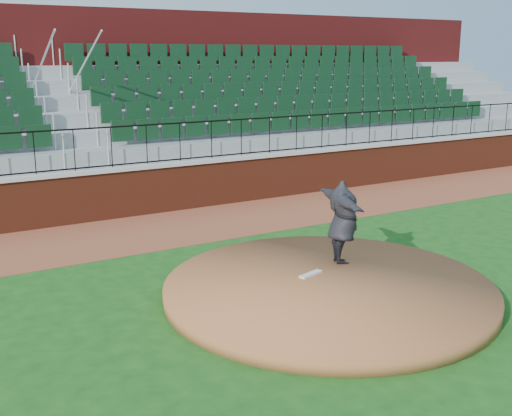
{
  "coord_description": "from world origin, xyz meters",
  "views": [
    {
      "loc": [
        -5.68,
        -8.14,
        4.06
      ],
      "look_at": [
        0.0,
        1.5,
        1.3
      ],
      "focal_mm": 44.04,
      "sensor_mm": 36.0,
      "label": 1
    }
  ],
  "objects": [
    {
      "name": "ground",
      "position": [
        0.0,
        0.0,
        0.0
      ],
      "size": [
        90.0,
        90.0,
        0.0
      ],
      "primitive_type": "plane",
      "color": "#164914",
      "rests_on": "ground"
    },
    {
      "name": "warning_track",
      "position": [
        0.0,
        5.4,
        0.01
      ],
      "size": [
        34.0,
        3.2,
        0.01
      ],
      "primitive_type": "cube",
      "color": "brown",
      "rests_on": "ground"
    },
    {
      "name": "field_wall",
      "position": [
        0.0,
        7.0,
        0.6
      ],
      "size": [
        34.0,
        0.35,
        1.2
      ],
      "primitive_type": "cube",
      "color": "maroon",
      "rests_on": "ground"
    },
    {
      "name": "wall_cap",
      "position": [
        0.0,
        7.0,
        1.25
      ],
      "size": [
        34.0,
        0.45,
        0.1
      ],
      "primitive_type": "cube",
      "color": "#B7B7B7",
      "rests_on": "field_wall"
    },
    {
      "name": "wall_railing",
      "position": [
        0.0,
        7.0,
        1.8
      ],
      "size": [
        34.0,
        0.05,
        1.0
      ],
      "primitive_type": null,
      "color": "black",
      "rests_on": "wall_cap"
    },
    {
      "name": "seating_stands",
      "position": [
        0.0,
        9.72,
        2.3
      ],
      "size": [
        34.0,
        5.1,
        4.6
      ],
      "primitive_type": null,
      "color": "gray",
      "rests_on": "ground"
    },
    {
      "name": "concourse_wall",
      "position": [
        0.0,
        12.52,
        2.75
      ],
      "size": [
        34.0,
        0.5,
        5.5
      ],
      "primitive_type": "cube",
      "color": "maroon",
      "rests_on": "ground"
    },
    {
      "name": "pitchers_mound",
      "position": [
        0.53,
        -0.05,
        0.12
      ],
      "size": [
        5.64,
        5.64,
        0.25
      ],
      "primitive_type": "cylinder",
      "color": "brown",
      "rests_on": "ground"
    },
    {
      "name": "pitching_rubber",
      "position": [
        0.48,
        0.41,
        0.27
      ],
      "size": [
        0.53,
        0.26,
        0.03
      ],
      "primitive_type": "cube",
      "rotation": [
        0.0,
        0.0,
        0.27
      ],
      "color": "silver",
      "rests_on": "pitchers_mound"
    },
    {
      "name": "pitcher",
      "position": [
        1.38,
        0.68,
        1.03
      ],
      "size": [
        1.06,
        2.0,
        1.57
      ],
      "primitive_type": "imported",
      "rotation": [
        0.0,
        0.0,
        1.28
      ],
      "color": "black",
      "rests_on": "pitchers_mound"
    }
  ]
}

